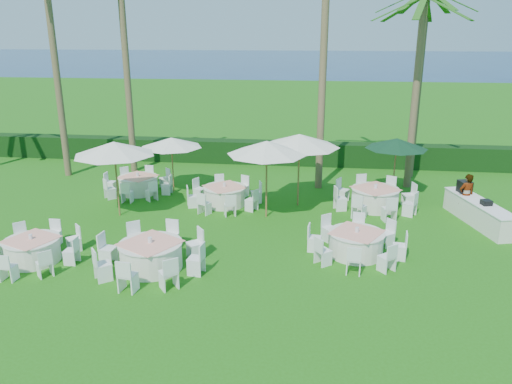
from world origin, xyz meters
TOP-DOWN VIEW (x-y plane):
  - ground at (0.00, 0.00)m, footprint 120.00×120.00m
  - hedge at (0.00, 12.00)m, footprint 34.00×1.00m
  - ocean at (0.00, 102.00)m, footprint 260.00×260.00m
  - banquet_table_a at (-5.23, -0.96)m, footprint 2.93×2.93m
  - banquet_table_b at (-1.42, -0.98)m, footprint 3.35×3.35m
  - banquet_table_c at (4.76, 0.76)m, footprint 3.11×3.11m
  - banquet_table_d at (-4.36, 6.10)m, footprint 3.01×3.01m
  - banquet_table_e at (-0.29, 5.02)m, footprint 3.03×3.03m
  - banquet_table_f at (5.80, 5.35)m, footprint 3.33×3.33m
  - umbrella_a at (-4.12, 3.27)m, footprint 3.05×3.05m
  - umbrella_b at (1.56, 3.83)m, footprint 2.99×2.99m
  - umbrella_c at (-2.89, 6.53)m, footprint 2.68×2.68m
  - umbrella_d at (2.71, 5.31)m, footprint 3.22×3.22m
  - umbrella_green at (6.74, 7.03)m, footprint 2.63×2.63m
  - buffet_table at (9.43, 4.09)m, footprint 1.76×3.82m
  - staff_person at (9.14, 4.80)m, footprint 0.72×0.60m
  - palm_a at (-8.83, 8.43)m, footprint 4.25×4.37m
  - palm_b at (-5.85, 9.60)m, footprint 4.40×4.13m
  - palm_c at (3.54, 7.90)m, footprint 4.13×4.40m
  - palm_d at (8.00, 10.33)m, footprint 4.39×4.20m
  - palm_e at (7.59, 8.55)m, footprint 4.35×4.28m

SIDE VIEW (x-z plane):
  - ground at x=0.00m, z-range 0.00..0.00m
  - ocean at x=0.00m, z-range 0.00..0.00m
  - banquet_table_a at x=-5.23m, z-range -0.06..0.84m
  - banquet_table_d at x=-4.36m, z-range -0.06..0.86m
  - banquet_table_e at x=-0.29m, z-range -0.06..0.88m
  - banquet_table_c at x=4.76m, z-range -0.06..0.88m
  - banquet_table_b at x=-1.42m, z-range -0.06..0.94m
  - banquet_table_f at x=5.80m, z-range -0.06..0.95m
  - buffet_table at x=9.43m, z-range -0.20..1.13m
  - hedge at x=0.00m, z-range 0.00..1.20m
  - staff_person at x=9.14m, z-range 0.00..1.71m
  - umbrella_c at x=-2.89m, z-range 1.01..3.44m
  - umbrella_green at x=6.74m, z-range 1.05..3.61m
  - umbrella_a at x=-4.12m, z-range 1.20..4.12m
  - umbrella_d at x=2.71m, z-range 1.23..4.20m
  - umbrella_b at x=1.56m, z-range 1.23..4.21m
  - palm_e at x=7.59m, z-range 0.45..8.68m
  - palm_d at x=8.00m, z-range 0.45..9.09m
  - palm_b at x=-5.85m, z-range 0.47..10.16m
  - palm_a at x=-8.83m, z-range 0.48..11.14m
  - palm_c at x=3.54m, z-range 0.49..13.63m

